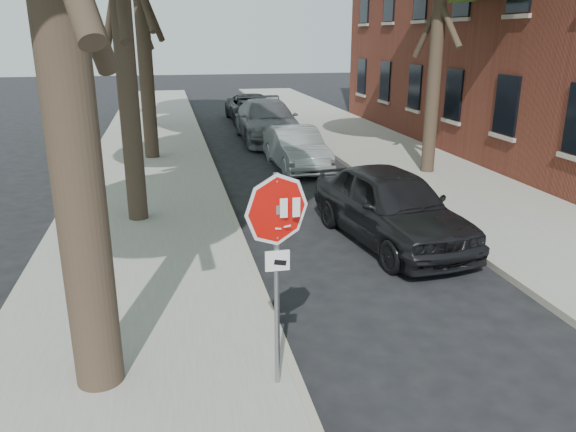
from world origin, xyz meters
name	(u,v)px	position (x,y,z in m)	size (l,w,h in m)	color
ground	(333,383)	(0.00, 0.00, 0.00)	(120.00, 120.00, 0.00)	black
sidewalk_left	(148,172)	(-2.50, 12.00, 0.06)	(4.00, 55.00, 0.12)	gray
sidewalk_right	(401,160)	(6.00, 12.00, 0.06)	(4.00, 55.00, 0.12)	gray
curb_left	(214,168)	(-0.45, 12.00, 0.07)	(0.12, 55.00, 0.13)	#9E9384
curb_right	(344,162)	(3.95, 12.00, 0.07)	(0.12, 55.00, 0.13)	#9E9384
stop_sign	(277,241)	(-0.70, -0.03, 1.95)	(0.76, 0.34, 2.61)	gray
car_a	(391,206)	(2.60, 4.64, 0.78)	(1.85, 4.60, 1.57)	black
car_b	(296,148)	(2.21, 11.74, 0.66)	(1.40, 4.03, 1.33)	#929699
car_c	(267,121)	(2.18, 16.88, 0.82)	(2.30, 5.65, 1.64)	#56575C
car_d	(252,108)	(2.39, 22.45, 0.68)	(2.26, 4.89, 1.36)	black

